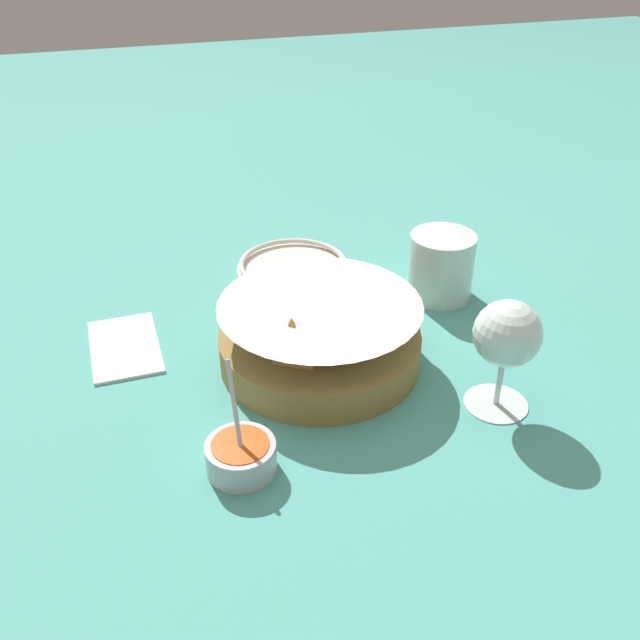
{
  "coord_description": "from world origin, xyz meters",
  "views": [
    {
      "loc": [
        -0.69,
        0.21,
        0.53
      ],
      "look_at": [
        0.02,
        -0.01,
        0.06
      ],
      "focal_mm": 40.0,
      "sensor_mm": 36.0,
      "label": 1
    }
  ],
  "objects_px": {
    "food_basket": "(320,338)",
    "side_plate": "(293,266)",
    "sauce_cup": "(241,455)",
    "beer_mug": "(440,268)",
    "wine_glass": "(507,338)"
  },
  "relations": [
    {
      "from": "food_basket",
      "to": "beer_mug",
      "type": "relative_size",
      "value": 1.92
    },
    {
      "from": "food_basket",
      "to": "sauce_cup",
      "type": "xyz_separation_m",
      "value": [
        -0.16,
        0.13,
        -0.02
      ]
    },
    {
      "from": "sauce_cup",
      "to": "food_basket",
      "type": "bearing_deg",
      "value": -40.2
    },
    {
      "from": "wine_glass",
      "to": "beer_mug",
      "type": "bearing_deg",
      "value": -9.57
    },
    {
      "from": "food_basket",
      "to": "wine_glass",
      "type": "xyz_separation_m",
      "value": [
        -0.14,
        -0.17,
        0.06
      ]
    },
    {
      "from": "wine_glass",
      "to": "side_plate",
      "type": "distance_m",
      "value": 0.42
    },
    {
      "from": "sauce_cup",
      "to": "wine_glass",
      "type": "xyz_separation_m",
      "value": [
        0.02,
        -0.31,
        0.07
      ]
    },
    {
      "from": "wine_glass",
      "to": "side_plate",
      "type": "height_order",
      "value": "wine_glass"
    },
    {
      "from": "sauce_cup",
      "to": "side_plate",
      "type": "height_order",
      "value": "sauce_cup"
    },
    {
      "from": "sauce_cup",
      "to": "side_plate",
      "type": "relative_size",
      "value": 0.66
    },
    {
      "from": "food_basket",
      "to": "sauce_cup",
      "type": "bearing_deg",
      "value": 139.8
    },
    {
      "from": "wine_glass",
      "to": "side_plate",
      "type": "bearing_deg",
      "value": 20.03
    },
    {
      "from": "sauce_cup",
      "to": "side_plate",
      "type": "bearing_deg",
      "value": -22.18
    },
    {
      "from": "wine_glass",
      "to": "beer_mug",
      "type": "distance_m",
      "value": 0.26
    },
    {
      "from": "food_basket",
      "to": "side_plate",
      "type": "xyz_separation_m",
      "value": [
        0.25,
        -0.03,
        -0.03
      ]
    }
  ]
}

